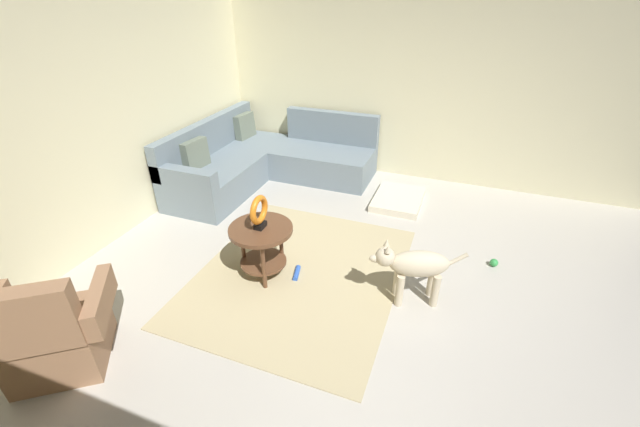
# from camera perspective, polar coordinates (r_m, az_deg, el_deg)

# --- Properties ---
(ground_plane) EXTENTS (6.00, 6.00, 0.10)m
(ground_plane) POSITION_cam_1_polar(r_m,az_deg,el_deg) (3.76, 6.29, -12.85)
(ground_plane) COLOR #B7B2A8
(wall_back) EXTENTS (6.00, 0.12, 2.70)m
(wall_back) POSITION_cam_1_polar(r_m,az_deg,el_deg) (4.59, -31.41, 11.26)
(wall_back) COLOR beige
(wall_back) RESTS_ON ground_plane
(wall_right) EXTENTS (0.12, 6.00, 2.70)m
(wall_right) POSITION_cam_1_polar(r_m,az_deg,el_deg) (5.79, 15.17, 17.63)
(wall_right) COLOR beige
(wall_right) RESTS_ON ground_plane
(area_rug) EXTENTS (2.30, 1.90, 0.01)m
(area_rug) POSITION_cam_1_polar(r_m,az_deg,el_deg) (4.00, -2.89, -8.54)
(area_rug) COLOR tan
(area_rug) RESTS_ON ground_plane
(sectional_couch) EXTENTS (2.20, 2.25, 0.88)m
(sectional_couch) POSITION_cam_1_polar(r_m,az_deg,el_deg) (5.80, -7.85, 7.38)
(sectional_couch) COLOR slate
(sectional_couch) RESTS_ON ground_plane
(armchair) EXTENTS (0.96, 1.00, 0.88)m
(armchair) POSITION_cam_1_polar(r_m,az_deg,el_deg) (3.55, -33.89, -14.08)
(armchair) COLOR #936B4C
(armchair) RESTS_ON ground_plane
(side_table) EXTENTS (0.60, 0.60, 0.54)m
(side_table) POSITION_cam_1_polar(r_m,az_deg,el_deg) (3.80, -8.37, -3.57)
(side_table) COLOR brown
(side_table) RESTS_ON ground_plane
(torus_sculpture) EXTENTS (0.28, 0.08, 0.33)m
(torus_sculpture) POSITION_cam_1_polar(r_m,az_deg,el_deg) (3.64, -8.71, 0.29)
(torus_sculpture) COLOR black
(torus_sculpture) RESTS_ON side_table
(dog_bed_mat) EXTENTS (0.80, 0.60, 0.09)m
(dog_bed_mat) POSITION_cam_1_polar(r_m,az_deg,el_deg) (5.33, 11.13, 2.02)
(dog_bed_mat) COLOR beige
(dog_bed_mat) RESTS_ON ground_plane
(dog) EXTENTS (0.38, 0.81, 0.63)m
(dog) POSITION_cam_1_polar(r_m,az_deg,el_deg) (3.57, 13.28, -7.33)
(dog) COLOR beige
(dog) RESTS_ON ground_plane
(dog_toy_ball) EXTENTS (0.08, 0.08, 0.08)m
(dog_toy_ball) POSITION_cam_1_polar(r_m,az_deg,el_deg) (4.44, 23.63, -6.46)
(dog_toy_ball) COLOR green
(dog_toy_ball) RESTS_ON ground_plane
(dog_toy_rope) EXTENTS (0.21, 0.10, 0.05)m
(dog_toy_rope) POSITION_cam_1_polar(r_m,az_deg,el_deg) (3.97, -3.35, -8.51)
(dog_toy_rope) COLOR blue
(dog_toy_rope) RESTS_ON ground_plane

